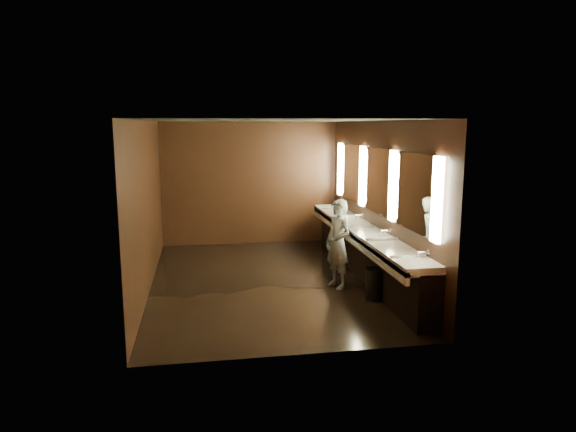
# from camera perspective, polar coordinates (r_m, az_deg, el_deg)

# --- Properties ---
(floor) EXTENTS (6.00, 6.00, 0.00)m
(floor) POSITION_cam_1_polar(r_m,az_deg,el_deg) (9.17, -2.34, -7.21)
(floor) COLOR black
(floor) RESTS_ON ground
(ceiling) EXTENTS (4.00, 6.00, 0.02)m
(ceiling) POSITION_cam_1_polar(r_m,az_deg,el_deg) (8.75, -2.48, 10.56)
(ceiling) COLOR #2D2D2B
(ceiling) RESTS_ON wall_back
(wall_back) EXTENTS (4.00, 0.02, 2.80)m
(wall_back) POSITION_cam_1_polar(r_m,az_deg,el_deg) (11.81, -4.27, 3.63)
(wall_back) COLOR black
(wall_back) RESTS_ON floor
(wall_front) EXTENTS (4.00, 0.02, 2.80)m
(wall_front) POSITION_cam_1_polar(r_m,az_deg,el_deg) (5.94, 1.29, -2.85)
(wall_front) COLOR black
(wall_front) RESTS_ON floor
(wall_left) EXTENTS (0.02, 6.00, 2.80)m
(wall_left) POSITION_cam_1_polar(r_m,az_deg,el_deg) (8.83, -15.39, 1.09)
(wall_left) COLOR black
(wall_left) RESTS_ON floor
(wall_right) EXTENTS (0.02, 6.00, 2.80)m
(wall_right) POSITION_cam_1_polar(r_m,az_deg,el_deg) (9.32, 9.89, 1.76)
(wall_right) COLOR black
(wall_right) RESTS_ON floor
(sink_counter) EXTENTS (0.55, 5.40, 1.01)m
(sink_counter) POSITION_cam_1_polar(r_m,az_deg,el_deg) (9.42, 8.54, -3.71)
(sink_counter) COLOR black
(sink_counter) RESTS_ON floor
(mirror_band) EXTENTS (0.06, 5.03, 1.15)m
(mirror_band) POSITION_cam_1_polar(r_m,az_deg,el_deg) (9.27, 9.84, 3.90)
(mirror_band) COLOR #F9F1B9
(mirror_band) RESTS_ON wall_right
(person) EXTENTS (0.55, 0.65, 1.51)m
(person) POSITION_cam_1_polar(r_m,az_deg,el_deg) (8.68, 5.56, -3.10)
(person) COLOR #95C4DF
(person) RESTS_ON floor
(trash_bin) EXTENTS (0.38, 0.38, 0.49)m
(trash_bin) POSITION_cam_1_polar(r_m,az_deg,el_deg) (8.30, 9.72, -7.45)
(trash_bin) COLOR black
(trash_bin) RESTS_ON floor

